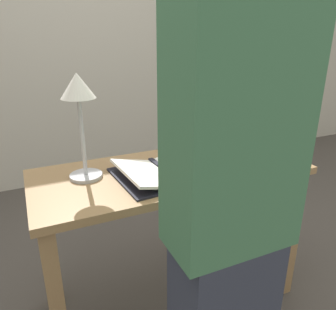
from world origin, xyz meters
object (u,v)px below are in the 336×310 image
object	(u,v)px
open_book	(167,170)
book_stack_tall	(251,133)
coffee_mug	(217,157)
person_reader	(228,230)
reading_lamp	(79,101)
book_standing_upright	(222,140)

from	to	relation	value
open_book	book_stack_tall	world-z (taller)	book_stack_tall
open_book	book_stack_tall	xyz separation A→B (m)	(0.51, 0.06, 0.10)
coffee_mug	person_reader	bearing A→B (deg)	-119.77
book_stack_tall	person_reader	xyz separation A→B (m)	(-0.57, -0.63, -0.05)
reading_lamp	coffee_mug	bearing A→B (deg)	-11.77
open_book	book_standing_upright	bearing A→B (deg)	2.77
book_standing_upright	reading_lamp	xyz separation A→B (m)	(-0.66, 0.08, 0.24)
open_book	coffee_mug	size ratio (longest dim) A/B	4.14
coffee_mug	book_standing_upright	bearing A→B (deg)	41.19
open_book	book_standing_upright	xyz separation A→B (m)	(0.32, 0.04, 0.09)
person_reader	book_stack_tall	bearing A→B (deg)	-132.14
person_reader	coffee_mug	bearing A→B (deg)	-119.77
book_stack_tall	reading_lamp	xyz separation A→B (m)	(-0.85, 0.06, 0.23)
coffee_mug	person_reader	world-z (taller)	person_reader
open_book	book_standing_upright	distance (m)	0.33
book_stack_tall	book_standing_upright	xyz separation A→B (m)	(-0.19, -0.02, -0.01)
book_stack_tall	reading_lamp	distance (m)	0.89
book_stack_tall	person_reader	distance (m)	0.85
book_stack_tall	open_book	bearing A→B (deg)	-173.78
book_stack_tall	book_standing_upright	size ratio (longest dim) A/B	1.42
reading_lamp	coffee_mug	xyz separation A→B (m)	(0.61, -0.13, -0.30)
open_book	coffee_mug	bearing A→B (deg)	-6.63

